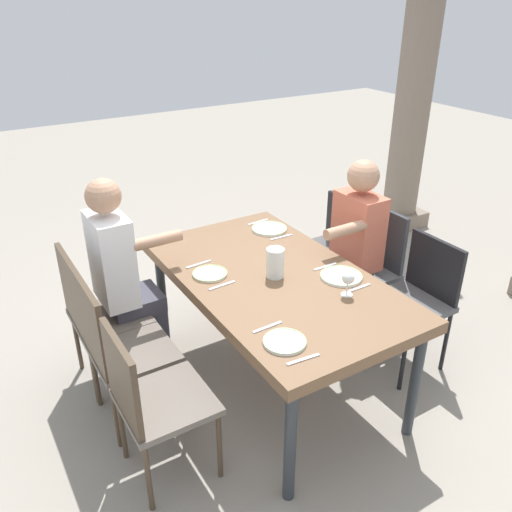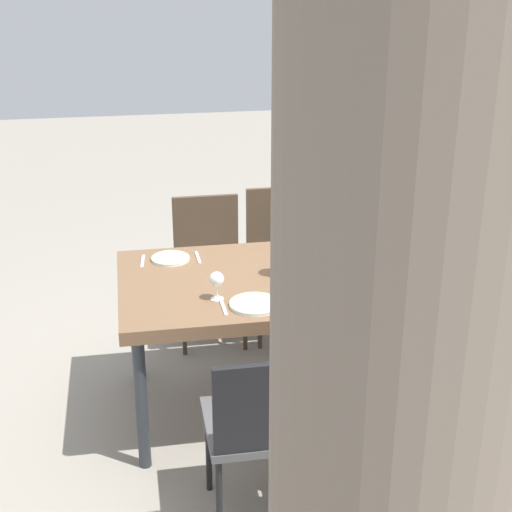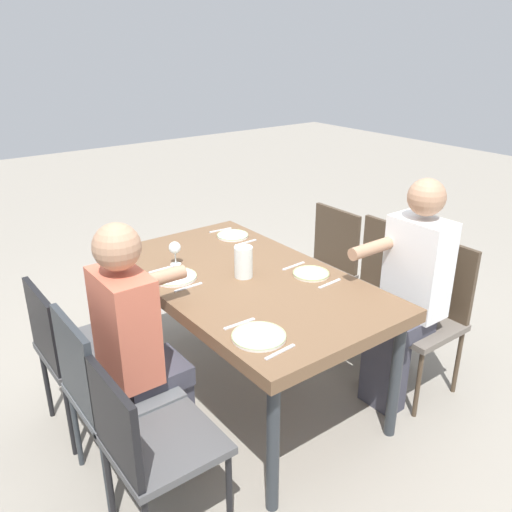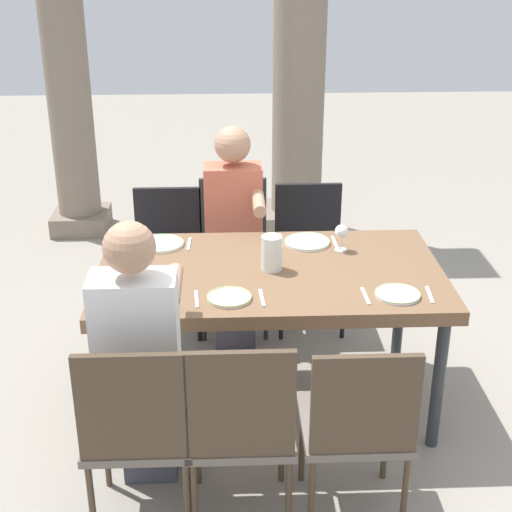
{
  "view_description": "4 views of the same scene",
  "coord_description": "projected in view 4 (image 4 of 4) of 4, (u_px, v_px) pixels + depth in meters",
  "views": [
    {
      "loc": [
        2.26,
        -1.51,
        2.3
      ],
      "look_at": [
        -0.07,
        -0.09,
        0.9
      ],
      "focal_mm": 37.35,
      "sensor_mm": 36.0,
      "label": 1
    },
    {
      "loc": [
        0.78,
        3.52,
        2.36
      ],
      "look_at": [
        0.15,
        -0.05,
        0.88
      ],
      "focal_mm": 53.27,
      "sensor_mm": 36.0,
      "label": 2
    },
    {
      "loc": [
        -2.2,
        1.58,
        2.03
      ],
      "look_at": [
        -0.01,
        -0.08,
        0.89
      ],
      "focal_mm": 37.24,
      "sensor_mm": 36.0,
      "label": 3
    },
    {
      "loc": [
        -0.21,
        -3.37,
        2.35
      ],
      "look_at": [
        -0.07,
        0.02,
        0.84
      ],
      "focal_mm": 52.35,
      "sensor_mm": 36.0,
      "label": 4
    }
  ],
  "objects": [
    {
      "name": "plate_1",
      "position": [
        229.0,
        297.0,
        3.42
      ],
      "size": [
        0.21,
        0.21,
        0.02
      ],
      "color": "silver",
      "rests_on": "dining_table"
    },
    {
      "name": "spoon_3",
      "position": [
        430.0,
        295.0,
        3.46
      ],
      "size": [
        0.03,
        0.17,
        0.01
      ],
      "primitive_type": "cube",
      "rotation": [
        0.0,
        0.0,
        -0.09
      ],
      "color": "silver",
      "rests_on": "dining_table"
    },
    {
      "name": "chair_west_south",
      "position": [
        138.0,
        426.0,
        2.96
      ],
      "size": [
        0.44,
        0.44,
        0.93
      ],
      "color": "#6A6158",
      "rests_on": "ground"
    },
    {
      "name": "chair_east_north",
      "position": [
        309.0,
        244.0,
        4.67
      ],
      "size": [
        0.44,
        0.44,
        0.88
      ],
      "color": "#4F4F50",
      "rests_on": "ground"
    },
    {
      "name": "fork_2",
      "position": [
        279.0,
        243.0,
        4.02
      ],
      "size": [
        0.02,
        0.17,
        0.01
      ],
      "primitive_type": "cube",
      "rotation": [
        0.0,
        0.0,
        0.02
      ],
      "color": "silver",
      "rests_on": "dining_table"
    },
    {
      "name": "wine_glass_2",
      "position": [
        342.0,
        232.0,
        3.9
      ],
      "size": [
        0.07,
        0.07,
        0.14
      ],
      "color": "white",
      "rests_on": "dining_table"
    },
    {
      "name": "diner_man_white",
      "position": [
        140.0,
        358.0,
        3.07
      ],
      "size": [
        0.35,
        0.49,
        1.34
      ],
      "color": "#3F3F4C",
      "rests_on": "ground"
    },
    {
      "name": "fork_3",
      "position": [
        365.0,
        296.0,
        3.45
      ],
      "size": [
        0.02,
        0.17,
        0.01
      ],
      "primitive_type": "cube",
      "rotation": [
        0.0,
        0.0,
        0.03
      ],
      "color": "silver",
      "rests_on": "dining_table"
    },
    {
      "name": "chair_mid_north",
      "position": [
        234.0,
        243.0,
        4.65
      ],
      "size": [
        0.44,
        0.44,
        0.92
      ],
      "color": "#5B5E61",
      "rests_on": "ground"
    },
    {
      "name": "ground_plane",
      "position": [
        269.0,
        399.0,
        4.04
      ],
      "size": [
        16.0,
        16.0,
        0.0
      ],
      "primitive_type": "plane",
      "color": "gray"
    },
    {
      "name": "stone_column_near",
      "position": [
        66.0,
        63.0,
        5.74
      ],
      "size": [
        0.45,
        0.45,
        2.8
      ],
      "color": "gray",
      "rests_on": "ground"
    },
    {
      "name": "chair_mid_south",
      "position": [
        240.0,
        424.0,
        2.98
      ],
      "size": [
        0.44,
        0.44,
        0.93
      ],
      "color": "#6A6158",
      "rests_on": "ground"
    },
    {
      "name": "spoon_1",
      "position": [
        262.0,
        298.0,
        3.43
      ],
      "size": [
        0.03,
        0.17,
        0.01
      ],
      "primitive_type": "cube",
      "rotation": [
        0.0,
        0.0,
        0.06
      ],
      "color": "silver",
      "rests_on": "dining_table"
    },
    {
      "name": "spoon_2",
      "position": [
        335.0,
        242.0,
        4.03
      ],
      "size": [
        0.02,
        0.17,
        0.01
      ],
      "primitive_type": "cube",
      "rotation": [
        0.0,
        0.0,
        0.02
      ],
      "color": "silver",
      "rests_on": "dining_table"
    },
    {
      "name": "spoon_0",
      "position": [
        189.0,
        244.0,
        4.01
      ],
      "size": [
        0.02,
        0.17,
        0.01
      ],
      "primitive_type": "cube",
      "rotation": [
        0.0,
        0.0,
        -0.03
      ],
      "color": "silver",
      "rests_on": "dining_table"
    },
    {
      "name": "water_pitcher",
      "position": [
        272.0,
        255.0,
        3.69
      ],
      "size": [
        0.1,
        0.1,
        0.18
      ],
      "color": "white",
      "rests_on": "dining_table"
    },
    {
      "name": "dining_table",
      "position": [
        270.0,
        281.0,
        3.75
      ],
      "size": [
        1.72,
        0.99,
        0.78
      ],
      "color": "brown",
      "rests_on": "ground"
    },
    {
      "name": "plate_3",
      "position": [
        398.0,
        294.0,
        3.45
      ],
      "size": [
        0.21,
        0.21,
        0.02
      ],
      "color": "white",
      "rests_on": "dining_table"
    },
    {
      "name": "diner_woman_green",
      "position": [
        234.0,
        230.0,
        4.41
      ],
      "size": [
        0.35,
        0.49,
        1.31
      ],
      "color": "#3F3F4C",
      "rests_on": "ground"
    },
    {
      "name": "fork_0",
      "position": [
        133.0,
        245.0,
        3.99
      ],
      "size": [
        0.03,
        0.17,
        0.01
      ],
      "primitive_type": "cube",
      "rotation": [
        0.0,
        0.0,
        0.08
      ],
      "color": "silver",
      "rests_on": "dining_table"
    },
    {
      "name": "chair_east_south",
      "position": [
        358.0,
        422.0,
        3.0
      ],
      "size": [
        0.44,
        0.44,
        0.9
      ],
      "color": "#6A6158",
      "rests_on": "ground"
    },
    {
      "name": "plate_0",
      "position": [
        161.0,
        244.0,
        4.0
      ],
      "size": [
        0.25,
        0.25,
        0.02
      ],
      "color": "white",
      "rests_on": "dining_table"
    },
    {
      "name": "fork_1",
      "position": [
        197.0,
        299.0,
        3.42
      ],
      "size": [
        0.03,
        0.17,
        0.01
      ],
      "primitive_type": "cube",
      "rotation": [
        0.0,
        0.0,
        0.07
      ],
      "color": "silver",
      "rests_on": "dining_table"
    },
    {
      "name": "stone_column_centre",
      "position": [
        299.0,
        67.0,
        5.82
      ],
      "size": [
        0.54,
        0.54,
        2.71
      ],
      "color": "gray",
      "rests_on": "ground"
    },
    {
      "name": "chair_west_north",
      "position": [
        168.0,
        248.0,
        4.64
      ],
      "size": [
        0.44,
        0.44,
        0.86
      ],
      "color": "#4F4F50",
      "rests_on": "ground"
    },
    {
      "name": "plate_2",
      "position": [
        307.0,
        242.0,
        4.02
      ],
      "size": [
        0.25,
        0.25,
        0.02
      ],
      "color": "white",
      "rests_on": "dining_table"
    }
  ]
}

